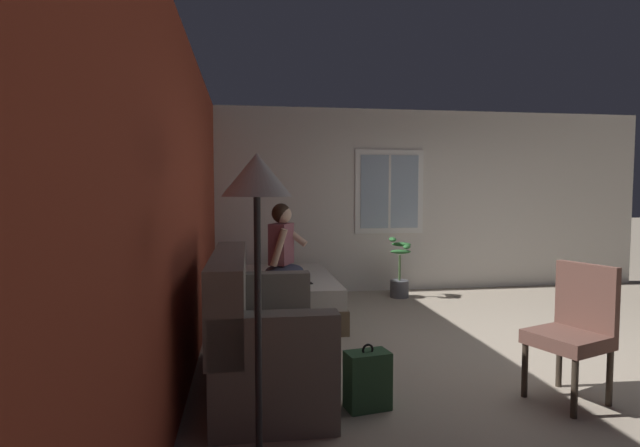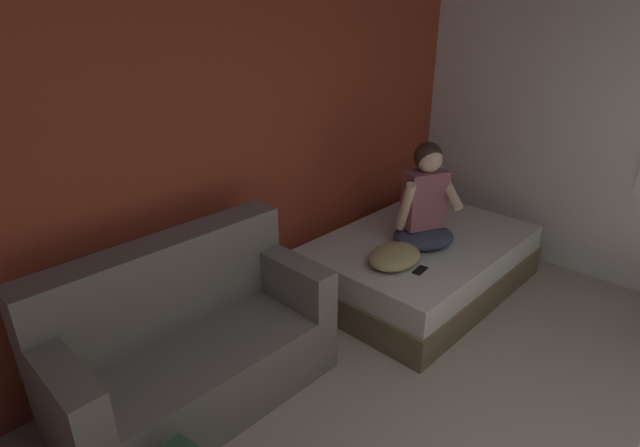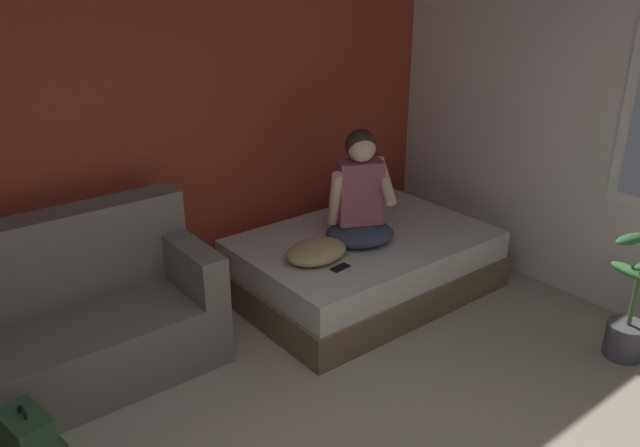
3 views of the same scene
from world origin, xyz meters
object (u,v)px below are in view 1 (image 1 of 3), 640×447
at_px(bed, 278,296).
at_px(side_chair, 574,327).
at_px(couch, 259,337).
at_px(throw_pillow, 291,278).
at_px(cell_phone, 309,283).
at_px(potted_plant, 400,276).
at_px(person_seated, 283,248).
at_px(backpack, 367,381).
at_px(floor_lamp, 257,207).

xyz_separation_m(bed, side_chair, (-2.73, -1.95, 0.30)).
xyz_separation_m(couch, throw_pillow, (1.61, -0.39, 0.16)).
xyz_separation_m(throw_pillow, cell_phone, (0.05, -0.20, -0.07)).
height_order(throw_pillow, potted_plant, potted_plant).
bearing_deg(cell_phone, side_chair, -60.36).
distance_m(bed, side_chair, 3.36).
distance_m(side_chair, cell_phone, 2.76).
distance_m(couch, person_seated, 2.14).
distance_m(throw_pillow, cell_phone, 0.22).
relative_size(side_chair, throw_pillow, 2.04).
bearing_deg(side_chair, cell_phone, 36.52).
bearing_deg(person_seated, side_chair, -144.07).
bearing_deg(potted_plant, bed, 113.48).
bearing_deg(backpack, cell_phone, 3.63).
distance_m(couch, backpack, 0.89).
bearing_deg(cell_phone, throw_pillow, -172.11).
xyz_separation_m(backpack, potted_plant, (3.42, -1.32, 0.11)).
bearing_deg(potted_plant, side_chair, -176.95).
height_order(side_chair, floor_lamp, floor_lamp).
distance_m(bed, cell_phone, 0.65).
distance_m(bed, throw_pillow, 0.65).
distance_m(couch, cell_phone, 1.77).
distance_m(bed, floor_lamp, 3.60).
xyz_separation_m(couch, potted_plant, (2.94, -2.05, -0.09)).
relative_size(side_chair, floor_lamp, 0.58).
bearing_deg(potted_plant, floor_lamp, 153.37).
height_order(couch, throw_pillow, couch).
bearing_deg(throw_pillow, floor_lamp, 171.47).
bearing_deg(couch, person_seated, -9.38).
distance_m(backpack, cell_phone, 2.16).
bearing_deg(side_chair, throw_pillow, 40.47).
relative_size(bed, couch, 1.16).
height_order(floor_lamp, potted_plant, floor_lamp).
bearing_deg(side_chair, potted_plant, 3.05).
relative_size(floor_lamp, potted_plant, 2.00).
xyz_separation_m(side_chair, floor_lamp, (-0.66, 2.27, 0.90)).
distance_m(bed, backpack, 2.69).
distance_m(cell_phone, potted_plant, 1.94).
xyz_separation_m(bed, person_seated, (-0.11, -0.06, 0.60)).
bearing_deg(bed, cell_phone, -148.84).
height_order(person_seated, cell_phone, person_seated).
xyz_separation_m(person_seated, throw_pillow, (-0.45, -0.05, -0.29)).
xyz_separation_m(couch, floor_lamp, (-1.21, 0.03, 1.04)).
relative_size(bed, person_seated, 2.27).
bearing_deg(person_seated, bed, 26.37).
bearing_deg(floor_lamp, side_chair, -73.77).
bearing_deg(backpack, bed, 9.52).
distance_m(throw_pillow, potted_plant, 2.14).
relative_size(backpack, cell_phone, 3.18).
xyz_separation_m(side_chair, potted_plant, (3.49, 0.19, -0.23)).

